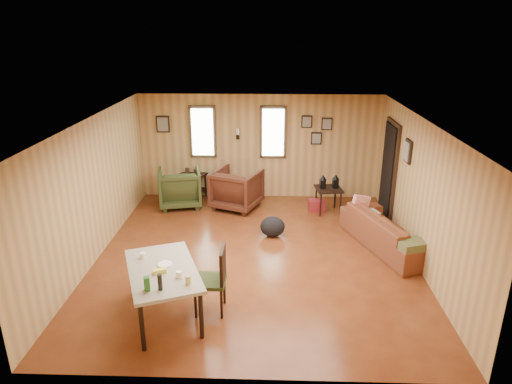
% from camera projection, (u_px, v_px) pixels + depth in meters
% --- Properties ---
extents(room, '(5.54, 6.04, 2.44)m').
position_uv_depth(room, '(266.00, 186.00, 7.90)').
color(room, brown).
rests_on(room, ground).
extents(sofa, '(1.34, 2.24, 0.84)m').
position_uv_depth(sofa, '(389.00, 226.00, 8.24)').
color(sofa, brown).
rests_on(sofa, ground).
extents(recliner_brown, '(1.20, 1.17, 0.96)m').
position_uv_depth(recliner_brown, '(237.00, 187.00, 10.01)').
color(recliner_brown, '#482215').
rests_on(recliner_brown, ground).
extents(recliner_green, '(1.06, 1.02, 0.93)m').
position_uv_depth(recliner_green, '(180.00, 186.00, 10.14)').
color(recliner_green, '#323C1B').
rests_on(recliner_green, ground).
extents(end_table, '(0.71, 0.69, 0.71)m').
position_uv_depth(end_table, '(192.00, 181.00, 10.65)').
color(end_table, black).
rests_on(end_table, ground).
extents(side_table, '(0.60, 0.60, 0.85)m').
position_uv_depth(side_table, '(329.00, 187.00, 9.74)').
color(side_table, black).
rests_on(side_table, ground).
extents(cooler, '(0.37, 0.28, 0.25)m').
position_uv_depth(cooler, '(317.00, 205.00, 9.96)').
color(cooler, maroon).
rests_on(cooler, ground).
extents(backpack, '(0.56, 0.49, 0.41)m').
position_uv_depth(backpack, '(273.00, 227.00, 8.72)').
color(backpack, black).
rests_on(backpack, ground).
extents(sofa_pillows, '(1.02, 1.89, 0.39)m').
position_uv_depth(sofa_pillows, '(386.00, 225.00, 8.04)').
color(sofa_pillows, '#515630').
rests_on(sofa_pillows, sofa).
extents(dining_table, '(1.35, 1.68, 0.96)m').
position_uv_depth(dining_table, '(163.00, 274.00, 6.14)').
color(dining_table, '#9F9985').
rests_on(dining_table, ground).
extents(dining_chair, '(0.45, 0.45, 0.99)m').
position_uv_depth(dining_chair, '(215.00, 276.00, 6.32)').
color(dining_chair, '#323C1B').
rests_on(dining_chair, ground).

